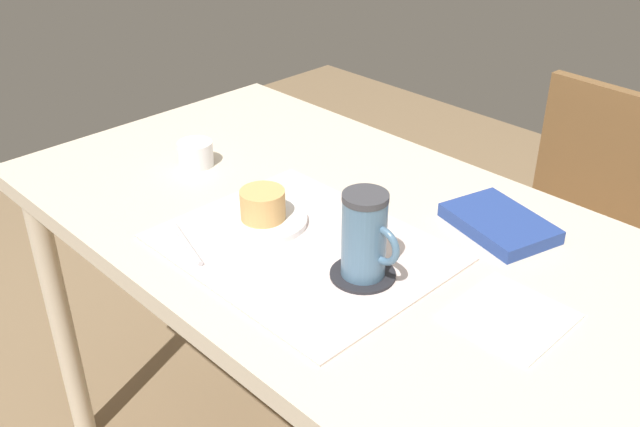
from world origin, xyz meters
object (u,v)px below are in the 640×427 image
at_px(small_book, 499,223).
at_px(wooden_chair, 572,244).
at_px(sugar_bowl, 196,154).
at_px(pastry_plate, 263,221).
at_px(pastry, 263,204).
at_px(dining_table, 328,257).
at_px(coffee_mug, 365,235).

bearing_deg(small_book, wooden_chair, 114.33).
bearing_deg(sugar_bowl, wooden_chair, 56.59).
bearing_deg(pastry_plate, pastry, 0.00).
bearing_deg(dining_table, pastry, -118.10).
height_order(pastry, coffee_mug, coffee_mug).
relative_size(pastry_plate, small_book, 0.84).
distance_m(pastry_plate, sugar_bowl, 0.28).
xyz_separation_m(pastry_plate, pastry, (0.00, 0.00, 0.03)).
bearing_deg(wooden_chair, coffee_mug, 94.26).
height_order(coffee_mug, small_book, coffee_mug).
xyz_separation_m(dining_table, small_book, (0.24, 0.18, 0.10)).
xyz_separation_m(coffee_mug, small_book, (0.06, 0.27, -0.07)).
height_order(dining_table, coffee_mug, coffee_mug).
height_order(sugar_bowl, small_book, sugar_bowl).
xyz_separation_m(pastry, coffee_mug, (0.23, 0.01, 0.04)).
relative_size(dining_table, wooden_chair, 1.51).
bearing_deg(dining_table, coffee_mug, -28.70).
xyz_separation_m(dining_table, pastry_plate, (-0.05, -0.10, 0.10)).
bearing_deg(small_book, sugar_bowl, -143.52).
bearing_deg(wooden_chair, sugar_bowl, 59.41).
relative_size(wooden_chair, pastry_plate, 5.37).
bearing_deg(dining_table, sugar_bowl, -172.30).
distance_m(wooden_chair, pastry, 0.88).
bearing_deg(pastry, coffee_mug, 1.94).
distance_m(dining_table, pastry_plate, 0.15).
xyz_separation_m(pastry_plate, sugar_bowl, (-0.28, 0.06, 0.02)).
distance_m(pastry, small_book, 0.40).
bearing_deg(coffee_mug, sugar_bowl, 174.32).
xyz_separation_m(wooden_chair, coffee_mug, (0.02, -0.78, 0.37)).
distance_m(wooden_chair, pastry_plate, 0.87).
relative_size(sugar_bowl, small_book, 0.39).
xyz_separation_m(dining_table, pastry, (-0.05, -0.10, 0.13)).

